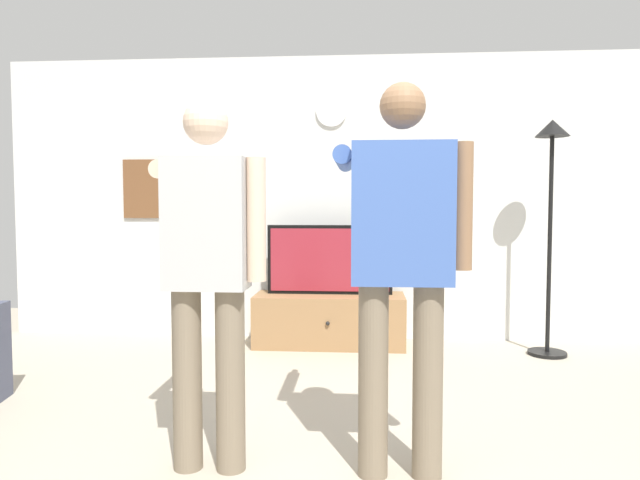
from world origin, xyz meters
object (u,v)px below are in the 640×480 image
(tv_stand, at_px, (329,320))
(television, at_px, (330,260))
(person_standing_nearer_couch, at_px, (401,253))
(floor_lamp, at_px, (551,188))
(wall_clock, at_px, (331,111))
(person_standing_nearer_lamp, at_px, (208,263))
(framed_picture, at_px, (161,189))

(tv_stand, xyz_separation_m, television, (-0.00, 0.05, 0.55))
(television, height_order, person_standing_nearer_couch, person_standing_nearer_couch)
(floor_lamp, height_order, person_standing_nearer_couch, floor_lamp)
(tv_stand, distance_m, wall_clock, 1.96)
(wall_clock, distance_m, person_standing_nearer_lamp, 3.01)
(tv_stand, bearing_deg, wall_clock, 90.00)
(wall_clock, relative_size, person_standing_nearer_lamp, 0.16)
(television, distance_m, person_standing_nearer_lamp, 2.54)
(person_standing_nearer_couch, bearing_deg, tv_stand, 100.88)
(television, bearing_deg, floor_lamp, -7.40)
(wall_clock, distance_m, person_standing_nearer_couch, 3.01)
(person_standing_nearer_couch, bearing_deg, television, 100.68)
(person_standing_nearer_lamp, bearing_deg, wall_clock, 80.86)
(tv_stand, bearing_deg, television, 90.00)
(television, relative_size, floor_lamp, 0.57)
(wall_clock, height_order, floor_lamp, wall_clock)
(person_standing_nearer_couch, bearing_deg, floor_lamp, 58.01)
(framed_picture, distance_m, person_standing_nearer_lamp, 3.04)
(person_standing_nearer_lamp, distance_m, person_standing_nearer_couch, 0.91)
(tv_stand, distance_m, floor_lamp, 2.24)
(framed_picture, height_order, person_standing_nearer_lamp, person_standing_nearer_lamp)
(framed_picture, relative_size, person_standing_nearer_lamp, 0.42)
(framed_picture, bearing_deg, person_standing_nearer_lamp, -65.80)
(tv_stand, bearing_deg, framed_picture, 170.00)
(wall_clock, relative_size, floor_lamp, 0.14)
(floor_lamp, distance_m, person_standing_nearer_couch, 2.69)
(wall_clock, height_order, person_standing_nearer_lamp, wall_clock)
(floor_lamp, xyz_separation_m, person_standing_nearer_lamp, (-2.32, -2.25, -0.43))
(tv_stand, bearing_deg, person_standing_nearer_lamp, -100.20)
(wall_clock, xyz_separation_m, framed_picture, (-1.67, 0.00, -0.73))
(wall_clock, xyz_separation_m, person_standing_nearer_couch, (0.47, -2.75, -1.12))
(tv_stand, bearing_deg, floor_lamp, -6.01)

